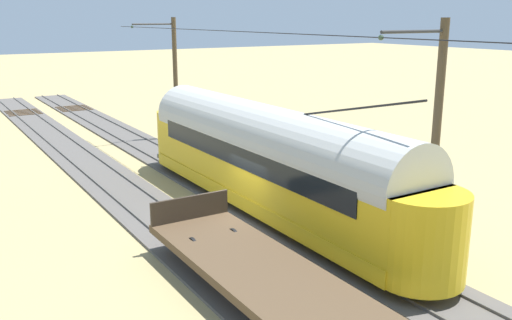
{
  "coord_description": "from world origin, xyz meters",
  "views": [
    {
      "loc": [
        9.45,
        17.0,
        7.58
      ],
      "look_at": [
        -1.6,
        -0.88,
        2.18
      ],
      "focal_mm": 39.23,
      "sensor_mm": 36.0,
      "label": 1
    }
  ],
  "objects": [
    {
      "name": "flatcar_adjacent",
      "position": [
        2.01,
        6.61,
        0.86
      ],
      "size": [
        2.8,
        12.39,
        1.6
      ],
      "color": "brown",
      "rests_on": "ground"
    },
    {
      "name": "switch_stand",
      "position": [
        -3.27,
        -8.52,
        0.7
      ],
      "size": [
        0.5,
        0.3,
        1.24
      ],
      "color": "black",
      "rests_on": "ground"
    },
    {
      "name": "track_adjacent_siding",
      "position": [
        2.01,
        -0.31,
        0.05
      ],
      "size": [
        2.8,
        80.0,
        0.18
      ],
      "color": "#56514C",
      "rests_on": "ground"
    },
    {
      "name": "catenary_pole_foreground",
      "position": [
        -4.56,
        -15.31,
        3.94
      ],
      "size": [
        2.84,
        0.28,
        7.56
      ],
      "color": "#4C3D28",
      "rests_on": "ground"
    },
    {
      "name": "catenary_pole_mid_near",
      "position": [
        -4.56,
        5.16,
        3.94
      ],
      "size": [
        2.84,
        0.28,
        7.56
      ],
      "color": "#4C3D28",
      "rests_on": "ground"
    },
    {
      "name": "overhead_wire_run",
      "position": [
        -2.06,
        4.42,
        7.01
      ],
      "size": [
        2.64,
        44.95,
        0.18
      ],
      "color": "black",
      "rests_on": "ground"
    },
    {
      "name": "vintage_streetcar",
      "position": [
        -2.01,
        -0.74,
        2.27
      ],
      "size": [
        2.65,
        18.28,
        5.3
      ],
      "color": "gold",
      "rests_on": "ground"
    },
    {
      "name": "ground_plane",
      "position": [
        0.0,
        0.0,
        0.0
      ],
      "size": [
        220.0,
        220.0,
        0.0
      ],
      "primitive_type": "plane",
      "color": "tan"
    },
    {
      "name": "track_streetcar_siding",
      "position": [
        -2.01,
        -0.31,
        0.05
      ],
      "size": [
        2.8,
        80.0,
        0.18
      ],
      "color": "#56514C",
      "rests_on": "ground"
    }
  ]
}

